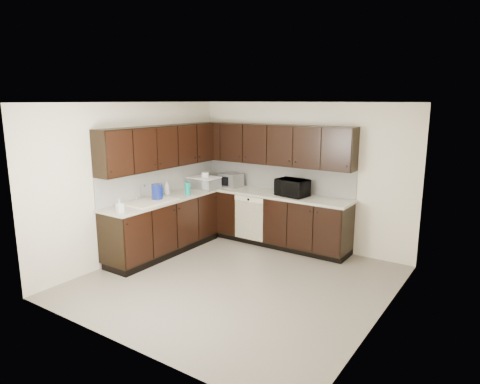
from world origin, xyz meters
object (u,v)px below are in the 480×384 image
(storage_bin, at_px, (204,183))
(toaster_oven, at_px, (231,180))
(sink, at_px, (149,206))
(blue_pitcher, at_px, (157,192))
(microwave, at_px, (292,188))

(storage_bin, bearing_deg, toaster_oven, 49.66)
(sink, relative_size, storage_bin, 1.60)
(toaster_oven, height_order, blue_pitcher, blue_pitcher)
(storage_bin, distance_m, blue_pitcher, 1.19)
(sink, height_order, microwave, microwave)
(toaster_oven, bearing_deg, blue_pitcher, -92.32)
(microwave, xyz_separation_m, blue_pitcher, (-1.67, -1.50, -0.01))
(sink, bearing_deg, storage_bin, 88.55)
(sink, distance_m, toaster_oven, 1.80)
(toaster_oven, distance_m, storage_bin, 0.51)
(sink, bearing_deg, toaster_oven, 78.24)
(toaster_oven, relative_size, blue_pitcher, 1.51)
(blue_pitcher, bearing_deg, toaster_oven, 77.39)
(sink, xyz_separation_m, blue_pitcher, (0.02, 0.17, 0.19))
(blue_pitcher, bearing_deg, microwave, 41.77)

